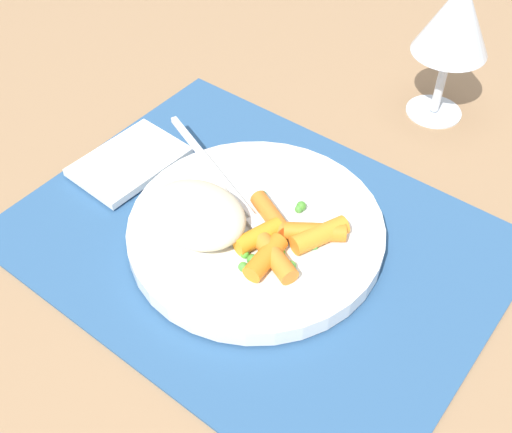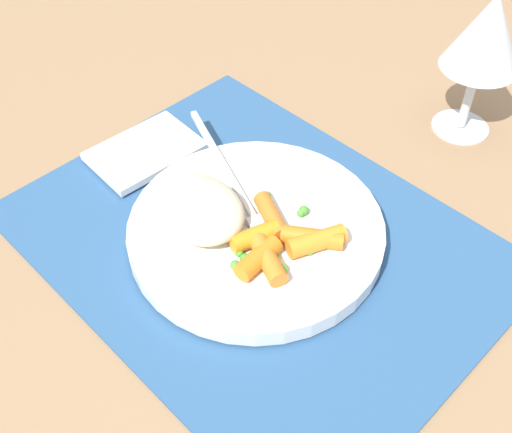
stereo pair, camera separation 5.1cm
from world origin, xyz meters
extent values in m
plane|color=#997551|center=(0.00, 0.00, 0.00)|extent=(2.40, 2.40, 0.00)
cube|color=#2D5684|center=(0.00, 0.00, 0.00)|extent=(0.43, 0.33, 0.01)
cylinder|color=white|center=(0.00, 0.00, 0.01)|extent=(0.23, 0.23, 0.02)
ellipsoid|color=beige|center=(-0.04, -0.04, 0.04)|extent=(0.09, 0.07, 0.03)
cylinder|color=orange|center=(0.03, -0.03, 0.03)|extent=(0.02, 0.05, 0.02)
cylinder|color=orange|center=(0.02, -0.02, 0.03)|extent=(0.03, 0.05, 0.02)
cylinder|color=orange|center=(0.04, -0.03, 0.03)|extent=(0.05, 0.03, 0.02)
cylinder|color=orange|center=(0.05, 0.02, 0.03)|extent=(0.05, 0.04, 0.02)
cylinder|color=orange|center=(0.06, 0.02, 0.03)|extent=(0.04, 0.06, 0.02)
cylinder|color=orange|center=(0.01, 0.01, 0.03)|extent=(0.05, 0.04, 0.02)
sphere|color=#58AD3B|center=(0.06, -0.02, 0.03)|extent=(0.01, 0.01, 0.01)
sphere|color=green|center=(0.04, -0.02, 0.03)|extent=(0.01, 0.01, 0.01)
sphere|color=#4A9832|center=(0.02, 0.04, 0.03)|extent=(0.01, 0.01, 0.01)
sphere|color=green|center=(0.05, 0.02, 0.03)|extent=(0.01, 0.01, 0.01)
sphere|color=#58AE32|center=(0.06, 0.04, 0.03)|extent=(0.01, 0.01, 0.01)
sphere|color=#479747|center=(-0.02, 0.03, 0.03)|extent=(0.01, 0.01, 0.01)
sphere|color=#4B9C37|center=(0.02, -0.05, 0.03)|extent=(0.01, 0.01, 0.01)
sphere|color=green|center=(0.06, 0.01, 0.03)|extent=(0.01, 0.01, 0.01)
sphere|color=#4E9E3A|center=(0.02, 0.04, 0.03)|extent=(0.01, 0.01, 0.01)
sphere|color=green|center=(0.05, -0.03, 0.03)|extent=(0.01, 0.01, 0.01)
sphere|color=#4A902E|center=(0.03, -0.04, 0.03)|extent=(0.01, 0.01, 0.01)
sphere|color=#54B032|center=(0.02, -0.04, 0.03)|extent=(0.01, 0.01, 0.01)
cube|color=silver|center=(0.02, -0.01, 0.03)|extent=(0.05, 0.03, 0.01)
cube|color=silver|center=(-0.08, 0.03, 0.03)|extent=(0.16, 0.07, 0.01)
cylinder|color=silver|center=(0.04, 0.28, 0.00)|extent=(0.06, 0.06, 0.00)
cylinder|color=silver|center=(0.04, 0.28, 0.04)|extent=(0.01, 0.01, 0.08)
cone|color=silver|center=(0.04, 0.28, 0.12)|extent=(0.08, 0.08, 0.08)
cube|color=white|center=(-0.17, 0.00, 0.01)|extent=(0.08, 0.11, 0.01)
camera|label=1|loc=(0.24, -0.31, 0.44)|focal=44.34mm
camera|label=2|loc=(0.28, -0.27, 0.44)|focal=44.34mm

